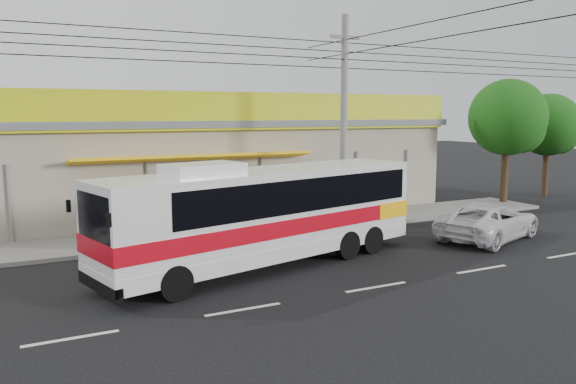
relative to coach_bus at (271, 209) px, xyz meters
The scene contains 10 objects.
ground 2.61m from the coach_bus, 27.96° to the right, with size 120.00×120.00×0.00m, color black.
sidewalk 5.66m from the coach_bus, 72.20° to the left, with size 30.00×3.20×0.15m, color slate.
lane_markings 4.17m from the coach_bus, 63.99° to the right, with size 50.00×0.12×0.01m, color silver, non-canonical shape.
storefront_building 10.80m from the coach_bus, 81.25° to the left, with size 22.60×9.20×5.70m.
coach_bus is the anchor object (origin of this frame).
motorbike_red 4.87m from the coach_bus, 126.06° to the left, with size 0.69×1.98×1.04m, color maroon.
white_car 9.11m from the coach_bus, ahead, with size 2.32×5.04×1.40m, color silver.
utility_pole 7.85m from the coach_bus, 34.94° to the left, with size 34.00×14.00×8.62m.
tree_near 17.24m from the coach_bus, 18.01° to the left, with size 3.96×3.96×6.57m.
tree_far 21.88m from the coach_bus, 17.21° to the left, with size 3.57×3.57×5.93m.
Camera 1 is at (-9.01, -14.90, 4.83)m, focal length 35.00 mm.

